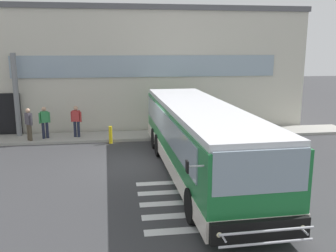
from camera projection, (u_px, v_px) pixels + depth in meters
ground_plane at (138, 164)px, 15.59m from camera, size 80.00×90.00×0.02m
bay_paint_stripes at (208, 201)px, 11.79m from camera, size 4.40×3.96×0.01m
terminal_building at (117, 66)px, 25.99m from camera, size 22.68×13.80×7.17m
boarding_curb at (132, 136)px, 20.22m from camera, size 24.88×2.00×0.15m
entry_support_column at (16, 95)px, 19.49m from camera, size 0.28×0.28×4.41m
bus_main_foreground at (199, 140)px, 14.12m from camera, size 3.02×12.16×2.70m
passenger_near_column at (29, 123)px, 18.71m from camera, size 0.42×0.46×1.68m
passenger_by_doorway at (45, 121)px, 19.19m from camera, size 0.54×0.37×1.68m
passenger_at_curb_edge at (76, 120)px, 19.49m from camera, size 0.57×0.31×1.68m
safety_bollard_yellow at (111, 135)px, 18.82m from camera, size 0.18×0.18×0.90m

